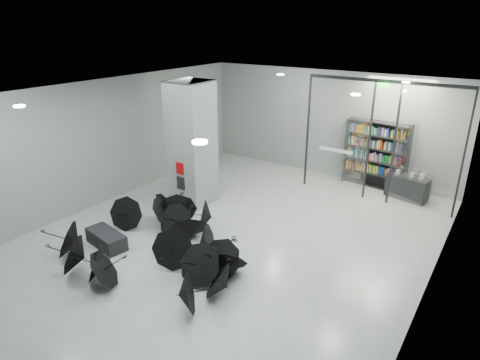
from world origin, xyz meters
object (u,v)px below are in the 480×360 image
Objects in this scene: shop_counter at (407,187)px; column at (192,144)px; umbrella_cluster at (169,245)px; bench at (106,239)px; bookshelf at (376,154)px.

column is at bearing -131.11° from shop_counter.
shop_counter is 8.34m from umbrella_cluster.
bench is 0.95× the size of shop_counter.
bench is 0.53× the size of bookshelf.
column is 4.02m from bench.
bench is (-0.05, -3.59, -1.79)m from column.
umbrella_cluster is (1.69, -3.01, -1.69)m from column.
bookshelf reaches higher than umbrella_cluster.
umbrella_cluster is at bearing 28.86° from bench.
shop_counter is (1.32, -0.54, -0.79)m from bookshelf.
bookshelf is at bearing 171.02° from shop_counter.
column is 2.96× the size of shop_counter.
bookshelf is (4.58, 8.34, 0.99)m from bench.
column is at bearing 119.33° from umbrella_cluster.
umbrella_cluster is (-2.85, -7.76, -0.89)m from bookshelf.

